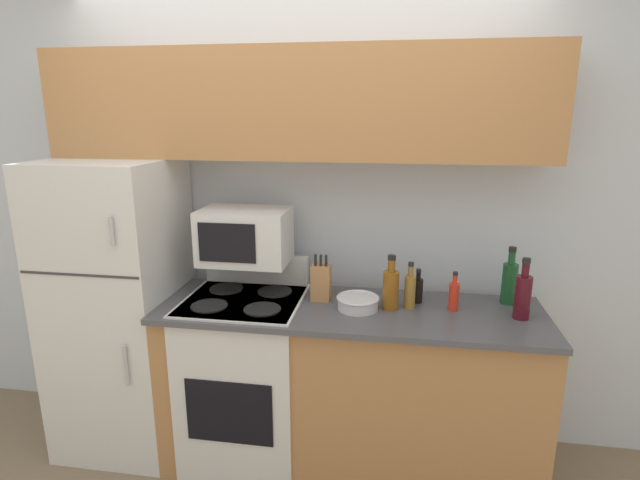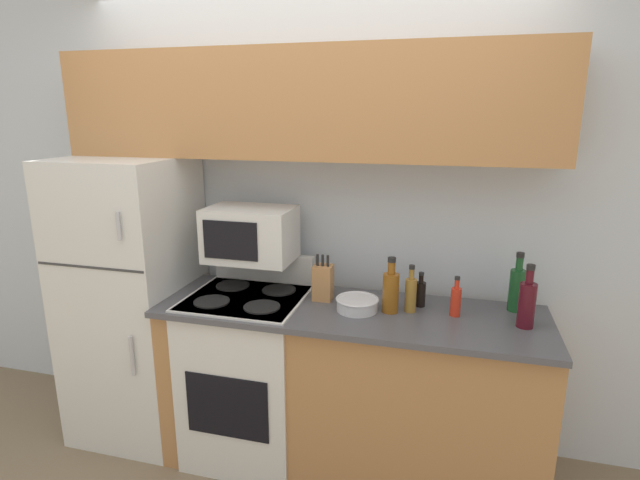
{
  "view_description": "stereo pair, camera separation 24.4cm",
  "coord_description": "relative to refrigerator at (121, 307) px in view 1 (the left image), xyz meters",
  "views": [
    {
      "loc": [
        0.55,
        -2.08,
        1.89
      ],
      "look_at": [
        0.17,
        0.26,
        1.27
      ],
      "focal_mm": 28.0,
      "sensor_mm": 36.0,
      "label": 1
    },
    {
      "loc": [
        0.79,
        -2.03,
        1.89
      ],
      "look_at": [
        0.17,
        0.26,
        1.27
      ],
      "focal_mm": 28.0,
      "sensor_mm": 36.0,
      "label": 2
    }
  ],
  "objects": [
    {
      "name": "knife_block",
      "position": [
        1.13,
        0.04,
        0.2
      ],
      "size": [
        0.1,
        0.09,
        0.25
      ],
      "color": "#B27A47",
      "rests_on": "lower_cabinets"
    },
    {
      "name": "bottle_soy_sauce",
      "position": [
        1.63,
        0.08,
        0.17
      ],
      "size": [
        0.05,
        0.05,
        0.18
      ],
      "color": "black",
      "rests_on": "lower_cabinets"
    },
    {
      "name": "microwave",
      "position": [
        0.72,
        0.08,
        0.42
      ],
      "size": [
        0.47,
        0.32,
        0.29
      ],
      "color": "silver",
      "rests_on": "stove"
    },
    {
      "name": "upper_cabinets",
      "position": [
        0.97,
        0.18,
        1.1
      ],
      "size": [
        2.59,
        0.31,
        0.55
      ],
      "color": "#B27A47",
      "rests_on": "refrigerator"
    },
    {
      "name": "refrigerator",
      "position": [
        0.0,
        0.0,
        0.0
      ],
      "size": [
        0.65,
        0.67,
        1.64
      ],
      "color": "silver",
      "rests_on": "ground_plane"
    },
    {
      "name": "bottle_wine_green",
      "position": [
        2.09,
        0.14,
        0.22
      ],
      "size": [
        0.08,
        0.08,
        0.3
      ],
      "color": "#194C23",
      "rests_on": "lower_cabinets"
    },
    {
      "name": "bottle_wine_red",
      "position": [
        2.12,
        -0.05,
        0.22
      ],
      "size": [
        0.08,
        0.08,
        0.3
      ],
      "color": "#470F19",
      "rests_on": "lower_cabinets"
    },
    {
      "name": "lower_cabinets",
      "position": [
        1.29,
        -0.03,
        -0.36
      ],
      "size": [
        1.94,
        0.62,
        0.92
      ],
      "color": "#B27A47",
      "rests_on": "ground_plane"
    },
    {
      "name": "wall_back",
      "position": [
        0.97,
        0.36,
        0.45
      ],
      "size": [
        8.0,
        0.05,
        2.55
      ],
      "color": "silver",
      "rests_on": "ground_plane"
    },
    {
      "name": "bowl",
      "position": [
        1.34,
        -0.06,
        0.14
      ],
      "size": [
        0.22,
        0.22,
        0.07
      ],
      "color": "silver",
      "rests_on": "lower_cabinets"
    },
    {
      "name": "stove",
      "position": [
        0.73,
        -0.04,
        -0.34
      ],
      "size": [
        0.61,
        0.6,
        1.09
      ],
      "color": "silver",
      "rests_on": "ground_plane"
    },
    {
      "name": "bottle_whiskey",
      "position": [
        1.5,
        -0.04,
        0.21
      ],
      "size": [
        0.08,
        0.08,
        0.28
      ],
      "color": "brown",
      "rests_on": "lower_cabinets"
    },
    {
      "name": "bottle_hot_sauce",
      "position": [
        1.81,
        -0.0,
        0.18
      ],
      "size": [
        0.05,
        0.05,
        0.2
      ],
      "color": "red",
      "rests_on": "lower_cabinets"
    },
    {
      "name": "bottle_vinegar",
      "position": [
        1.59,
        -0.01,
        0.2
      ],
      "size": [
        0.06,
        0.06,
        0.24
      ],
      "color": "olive",
      "rests_on": "lower_cabinets"
    }
  ]
}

